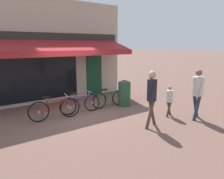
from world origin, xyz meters
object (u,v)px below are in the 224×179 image
pedestrian_adult (152,92)px  bicycle_purple (80,104)px  pedestrian_child (169,98)px  pedestrian_second_adult (198,89)px  bicycle_red (55,109)px  bicycle_green (109,99)px  litter_bin (124,93)px

pedestrian_adult → bicycle_purple: bearing=116.3°
pedestrian_child → pedestrian_second_adult: size_ratio=0.64×
pedestrian_second_adult → bicycle_red: bearing=144.3°
bicycle_red → pedestrian_adult: 3.41m
bicycle_purple → bicycle_green: (1.38, -0.01, -0.00)m
bicycle_red → pedestrian_child: pedestrian_child is taller
pedestrian_child → pedestrian_second_adult: pedestrian_second_adult is taller
pedestrian_second_adult → bicycle_green: bearing=117.5°
bicycle_red → bicycle_green: bicycle_red is taller
pedestrian_adult → pedestrian_second_adult: 1.91m
bicycle_purple → pedestrian_adult: (1.13, -2.63, 0.77)m
bicycle_red → pedestrian_second_adult: (4.08, -2.89, 0.69)m
bicycle_green → pedestrian_child: pedestrian_child is taller
pedestrian_child → pedestrian_second_adult: 1.02m
pedestrian_second_adult → bicycle_purple: bearing=134.0°
pedestrian_child → litter_bin: size_ratio=0.99×
pedestrian_child → litter_bin: litter_bin is taller
pedestrian_second_adult → litter_bin: bearing=109.1°
pedestrian_second_adult → litter_bin: 3.01m
bicycle_purple → bicycle_green: 1.38m
litter_bin → bicycle_purple: bearing=172.7°
bicycle_purple → pedestrian_adult: 2.96m
bicycle_purple → pedestrian_second_adult: (2.99, -3.05, 0.71)m
bicycle_red → pedestrian_adult: (2.22, -2.47, 0.75)m
pedestrian_adult → litter_bin: (0.87, 2.37, -0.56)m
bicycle_red → bicycle_green: (2.47, 0.15, -0.03)m
bicycle_purple → pedestrian_adult: pedestrian_adult is taller
bicycle_red → pedestrian_adult: pedestrian_adult is taller
bicycle_green → pedestrian_second_adult: size_ratio=0.94×
pedestrian_adult → bicycle_green: bearing=87.6°
bicycle_purple → pedestrian_second_adult: size_ratio=0.94×
bicycle_purple → litter_bin: bearing=-2.0°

